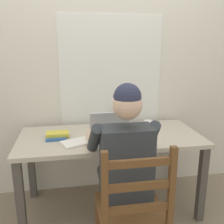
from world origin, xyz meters
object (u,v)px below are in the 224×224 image
desk (110,145)px  seated_person (123,159)px  coffee_mug_white (148,126)px  coffee_mug_dark (118,124)px  wooden_chair (132,211)px  book_stack_main (57,135)px  computer_mouse (144,141)px  laptop (112,135)px

desk → seated_person: size_ratio=1.25×
seated_person → coffee_mug_white: bearing=55.4°
coffee_mug_dark → desk: bearing=-123.9°
wooden_chair → book_stack_main: 0.90m
computer_mouse → coffee_mug_white: (0.12, 0.29, 0.03)m
laptop → book_stack_main: laptop is taller
desk → wooden_chair: bearing=-88.2°
seated_person → computer_mouse: seated_person is taller
seated_person → laptop: 0.29m
book_stack_main → coffee_mug_white: bearing=3.5°
desk → coffee_mug_dark: coffee_mug_dark is taller
desk → computer_mouse: bearing=-43.8°
seated_person → book_stack_main: bearing=137.2°
desk → coffee_mug_white: (0.36, 0.06, 0.14)m
desk → book_stack_main: 0.46m
laptop → coffee_mug_dark: bearing=69.1°
coffee_mug_white → book_stack_main: (-0.81, -0.05, -0.03)m
desk → computer_mouse: 0.34m
desk → coffee_mug_dark: bearing=56.1°
wooden_chair → book_stack_main: bearing=123.4°
wooden_chair → laptop: 0.63m
computer_mouse → desk: bearing=136.2°
seated_person → coffee_mug_white: (0.34, 0.49, 0.08)m
seated_person → laptop: seated_person is taller
seated_person → coffee_mug_dark: seated_person is taller
desk → seated_person: 0.43m
seated_person → coffee_mug_dark: 0.59m
coffee_mug_white → coffee_mug_dark: coffee_mug_white is taller
desk → book_stack_main: size_ratio=8.08×
wooden_chair → book_stack_main: size_ratio=4.88×
wooden_chair → coffee_mug_white: bearing=66.4°
wooden_chair → coffee_mug_dark: (0.08, 0.86, 0.30)m
coffee_mug_dark → book_stack_main: coffee_mug_dark is taller
laptop → book_stack_main: size_ratio=1.72×
desk → seated_person: seated_person is taller
wooden_chair → desk: bearing=91.8°
desk → wooden_chair: wooden_chair is taller
computer_mouse → coffee_mug_white: 0.31m
desk → coffee_mug_white: size_ratio=14.05×
wooden_chair → coffee_mug_dark: size_ratio=7.71×
laptop → computer_mouse: bearing=-16.7°
laptop → coffee_mug_white: (0.37, 0.21, -0.01)m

